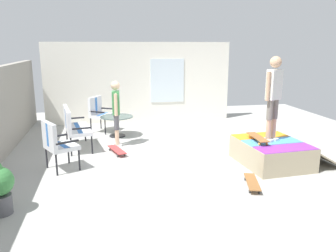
# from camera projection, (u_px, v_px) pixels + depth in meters

# --- Properties ---
(ground_plane) EXTENTS (12.00, 12.00, 0.10)m
(ground_plane) POSITION_uv_depth(u_px,v_px,m) (180.00, 158.00, 7.85)
(ground_plane) COLOR #A8A8A3
(house_facade) EXTENTS (0.23, 6.00, 2.58)m
(house_facade) POSITION_uv_depth(u_px,v_px,m) (140.00, 83.00, 11.08)
(house_facade) COLOR white
(house_facade) RESTS_ON ground_plane
(skate_ramp) EXTENTS (1.61, 2.02, 0.51)m
(skate_ramp) POSITION_uv_depth(u_px,v_px,m) (272.00, 152.00, 7.26)
(skate_ramp) COLOR tan
(skate_ramp) RESTS_ON ground_plane
(patio_bench) EXTENTS (1.33, 0.76, 1.02)m
(patio_bench) POSITION_uv_depth(u_px,v_px,m) (73.00, 124.00, 8.25)
(patio_bench) COLOR black
(patio_bench) RESTS_ON ground_plane
(patio_chair_near_house) EXTENTS (0.82, 0.79, 1.02)m
(patio_chair_near_house) POSITION_uv_depth(u_px,v_px,m) (99.00, 111.00, 9.94)
(patio_chair_near_house) COLOR black
(patio_chair_near_house) RESTS_ON ground_plane
(patio_chair_by_wall) EXTENTS (0.81, 0.78, 1.02)m
(patio_chair_by_wall) POSITION_uv_depth(u_px,v_px,m) (56.00, 141.00, 6.80)
(patio_chair_by_wall) COLOR black
(patio_chair_by_wall) RESTS_ON ground_plane
(patio_table) EXTENTS (0.90, 0.90, 0.57)m
(patio_table) POSITION_uv_depth(u_px,v_px,m) (117.00, 122.00, 9.43)
(patio_table) COLOR black
(patio_table) RESTS_ON ground_plane
(person_watching) EXTENTS (0.48, 0.25, 1.63)m
(person_watching) POSITION_uv_depth(u_px,v_px,m) (116.00, 109.00, 8.43)
(person_watching) COLOR silver
(person_watching) RESTS_ON ground_plane
(person_skater) EXTENTS (0.34, 0.44, 1.76)m
(person_skater) POSITION_uv_depth(u_px,v_px,m) (274.00, 92.00, 7.00)
(person_skater) COLOR silver
(person_skater) RESTS_ON skate_ramp
(skateboard_by_bench) EXTENTS (0.82, 0.43, 0.10)m
(skateboard_by_bench) POSITION_uv_depth(u_px,v_px,m) (117.00, 150.00, 8.00)
(skateboard_by_bench) COLOR #B23838
(skateboard_by_bench) RESTS_ON ground_plane
(skateboard_spare) EXTENTS (0.82, 0.41, 0.10)m
(skateboard_spare) POSITION_uv_depth(u_px,v_px,m) (252.00, 182.00, 6.12)
(skateboard_spare) COLOR brown
(skateboard_spare) RESTS_ON ground_plane
(skateboard_on_ramp) EXTENTS (0.81, 0.24, 0.10)m
(skateboard_on_ramp) POSITION_uv_depth(u_px,v_px,m) (258.00, 137.00, 7.15)
(skateboard_on_ramp) COLOR brown
(skateboard_on_ramp) RESTS_ON skate_ramp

